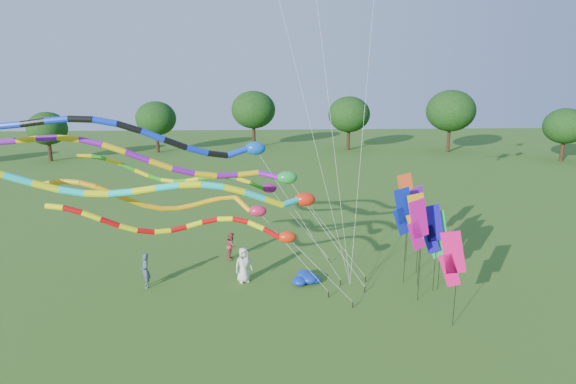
{
  "coord_description": "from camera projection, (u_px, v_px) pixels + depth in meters",
  "views": [
    {
      "loc": [
        -1.9,
        -18.0,
        10.35
      ],
      "look_at": [
        -0.52,
        5.2,
        4.8
      ],
      "focal_mm": 30.0,
      "sensor_mm": 36.0,
      "label": 1
    }
  ],
  "objects": [
    {
      "name": "banner_pole_violet",
      "position": [
        417.0,
        209.0,
        25.15
      ],
      "size": [
        1.09,
        0.55,
        4.9
      ],
      "rotation": [
        0.0,
        0.0,
        0.43
      ],
      "color": "black",
      "rests_on": "ground"
    },
    {
      "name": "tube_kite_orange",
      "position": [
        181.0,
        201.0,
        21.43
      ],
      "size": [
        12.61,
        1.5,
        6.68
      ],
      "rotation": [
        0.0,
        0.0,
        0.03
      ],
      "color": "black",
      "rests_on": "ground"
    },
    {
      "name": "banner_pole_magenta_a",
      "position": [
        418.0,
        225.0,
        21.96
      ],
      "size": [
        1.14,
        0.39,
        5.04
      ],
      "rotation": [
        0.0,
        0.0,
        0.27
      ],
      "color": "black",
      "rests_on": "ground"
    },
    {
      "name": "ground",
      "position": [
        308.0,
        333.0,
        20.0
      ],
      "size": [
        160.0,
        160.0,
        0.0
      ],
      "primitive_type": "plane",
      "color": "#275A17",
      "rests_on": "ground"
    },
    {
      "name": "banner_pole_orange",
      "position": [
        417.0,
        217.0,
        23.74
      ],
      "size": [
        1.16,
        0.14,
        4.88
      ],
      "rotation": [
        0.0,
        0.0,
        -0.05
      ],
      "color": "black",
      "rests_on": "ground"
    },
    {
      "name": "person_a",
      "position": [
        244.0,
        265.0,
        24.81
      ],
      "size": [
        1.06,
        0.88,
        1.85
      ],
      "primitive_type": "imported",
      "rotation": [
        0.0,
        0.0,
        0.38
      ],
      "color": "silver",
      "rests_on": "ground"
    },
    {
      "name": "tube_kite_cyan",
      "position": [
        200.0,
        193.0,
        20.69
      ],
      "size": [
        15.72,
        4.74,
        7.72
      ],
      "rotation": [
        0.0,
        0.0,
        0.31
      ],
      "color": "black",
      "rests_on": "ground"
    },
    {
      "name": "person_c",
      "position": [
        232.0,
        246.0,
        28.01
      ],
      "size": [
        0.61,
        0.78,
        1.59
      ],
      "primitive_type": "imported",
      "rotation": [
        0.0,
        0.0,
        1.56
      ],
      "color": "#9C3A39",
      "rests_on": "ground"
    },
    {
      "name": "tube_kite_purple",
      "position": [
        170.0,
        162.0,
        21.85
      ],
      "size": [
        17.48,
        1.16,
        8.56
      ],
      "rotation": [
        0.0,
        0.0,
        -0.03
      ],
      "color": "black",
      "rests_on": "ground"
    },
    {
      "name": "tube_kite_green",
      "position": [
        200.0,
        178.0,
        25.88
      ],
      "size": [
        13.17,
        1.2,
        7.01
      ],
      "rotation": [
        0.0,
        0.0,
        0.02
      ],
      "color": "black",
      "rests_on": "ground"
    },
    {
      "name": "banner_pole_red",
      "position": [
        405.0,
        195.0,
        26.88
      ],
      "size": [
        1.16,
        0.15,
        5.21
      ],
      "rotation": [
        0.0,
        0.0,
        0.06
      ],
      "color": "black",
      "rests_on": "ground"
    },
    {
      "name": "banner_pole_magenta_b",
      "position": [
        452.0,
        259.0,
        19.98
      ],
      "size": [
        1.12,
        0.45,
        4.26
      ],
      "rotation": [
        0.0,
        0.0,
        -0.33
      ],
      "color": "black",
      "rests_on": "ground"
    },
    {
      "name": "banner_pole_blue_b",
      "position": [
        432.0,
        229.0,
        23.15
      ],
      "size": [
        1.16,
        0.14,
        4.49
      ],
      "rotation": [
        0.0,
        0.0,
        -0.05
      ],
      "color": "black",
      "rests_on": "ground"
    },
    {
      "name": "tube_kite_red",
      "position": [
        204.0,
        227.0,
        20.46
      ],
      "size": [
        12.43,
        1.72,
        6.04
      ],
      "rotation": [
        0.0,
        0.0,
        0.07
      ],
      "color": "black",
      "rests_on": "ground"
    },
    {
      "name": "person_b",
      "position": [
        145.0,
        270.0,
        24.17
      ],
      "size": [
        0.66,
        0.77,
        1.78
      ],
      "primitive_type": "imported",
      "rotation": [
        0.0,
        0.0,
        -1.15
      ],
      "color": "#434C5D",
      "rests_on": "ground"
    },
    {
      "name": "tube_kite_blue",
      "position": [
        141.0,
        137.0,
        20.27
      ],
      "size": [
        16.85,
        3.16,
        9.65
      ],
      "rotation": [
        0.0,
        0.0,
        0.21
      ],
      "color": "black",
      "rests_on": "ground"
    },
    {
      "name": "tree_ring",
      "position": [
        323.0,
        219.0,
        17.89
      ],
      "size": [
        113.64,
        116.82,
        8.63
      ],
      "color": "#382314",
      "rests_on": "ground"
    },
    {
      "name": "banner_pole_blue_a",
      "position": [
        403.0,
        212.0,
        23.95
      ],
      "size": [
        1.16,
        0.27,
        5.1
      ],
      "rotation": [
        0.0,
        0.0,
        0.17
      ],
      "color": "black",
      "rests_on": "ground"
    },
    {
      "name": "blue_nylon_heap",
      "position": [
        304.0,
        280.0,
        24.67
      ],
      "size": [
        1.35,
        1.49,
        0.51
      ],
      "color": "#0D2BA9",
      "rests_on": "ground"
    },
    {
      "name": "banner_pole_green",
      "position": [
        437.0,
        235.0,
        23.46
      ],
      "size": [
        1.16,
        0.09,
        4.13
      ],
      "rotation": [
        0.0,
        0.0,
        0.01
      ],
      "color": "black",
      "rests_on": "ground"
    }
  ]
}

